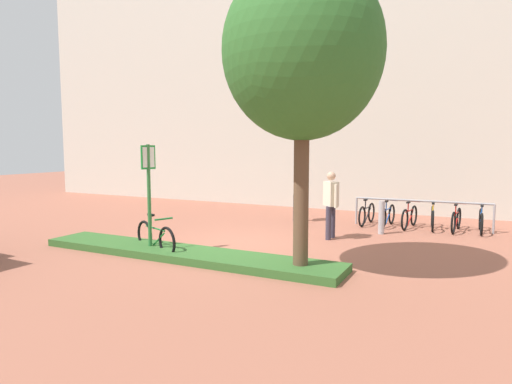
{
  "coord_description": "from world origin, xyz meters",
  "views": [
    {
      "loc": [
        5.0,
        -9.04,
        2.35
      ],
      "look_at": [
        -0.35,
        1.66,
        1.11
      ],
      "focal_mm": 30.9,
      "sensor_mm": 36.0,
      "label": 1
    }
  ],
  "objects_px": {
    "parking_sign_post": "(149,182)",
    "person_suited_navy": "(299,190)",
    "bike_rack_cluster": "(421,217)",
    "person_shirt_blue": "(331,201)",
    "tree_sidewalk": "(303,52)",
    "bollard_steel": "(381,217)",
    "bike_at_sign": "(155,237)"
  },
  "relations": [
    {
      "from": "parking_sign_post",
      "to": "person_suited_navy",
      "type": "distance_m",
      "value": 5.61
    },
    {
      "from": "bike_rack_cluster",
      "to": "person_suited_navy",
      "type": "xyz_separation_m",
      "value": [
        -3.58,
        -0.4,
        0.64
      ]
    },
    {
      "from": "bike_rack_cluster",
      "to": "person_shirt_blue",
      "type": "height_order",
      "value": "person_shirt_blue"
    },
    {
      "from": "bike_rack_cluster",
      "to": "person_suited_navy",
      "type": "bearing_deg",
      "value": -173.62
    },
    {
      "from": "parking_sign_post",
      "to": "person_suited_navy",
      "type": "bearing_deg",
      "value": 74.92
    },
    {
      "from": "person_shirt_blue",
      "to": "tree_sidewalk",
      "type": "bearing_deg",
      "value": -82.8
    },
    {
      "from": "person_suited_navy",
      "to": "bollard_steel",
      "type": "bearing_deg",
      "value": -18.91
    },
    {
      "from": "bike_at_sign",
      "to": "bike_rack_cluster",
      "type": "relative_size",
      "value": 0.42
    },
    {
      "from": "person_suited_navy",
      "to": "tree_sidewalk",
      "type": "bearing_deg",
      "value": -68.78
    },
    {
      "from": "bike_at_sign",
      "to": "person_shirt_blue",
      "type": "bearing_deg",
      "value": 46.52
    },
    {
      "from": "bollard_steel",
      "to": "person_shirt_blue",
      "type": "relative_size",
      "value": 0.52
    },
    {
      "from": "bollard_steel",
      "to": "person_shirt_blue",
      "type": "height_order",
      "value": "person_shirt_blue"
    },
    {
      "from": "bollard_steel",
      "to": "person_shirt_blue",
      "type": "distance_m",
      "value": 1.68
    },
    {
      "from": "person_shirt_blue",
      "to": "parking_sign_post",
      "type": "bearing_deg",
      "value": -133.91
    },
    {
      "from": "bike_rack_cluster",
      "to": "bollard_steel",
      "type": "distance_m",
      "value": 1.59
    },
    {
      "from": "bike_at_sign",
      "to": "bike_rack_cluster",
      "type": "height_order",
      "value": "bike_at_sign"
    },
    {
      "from": "person_suited_navy",
      "to": "person_shirt_blue",
      "type": "distance_m",
      "value": 2.72
    },
    {
      "from": "bike_at_sign",
      "to": "person_shirt_blue",
      "type": "height_order",
      "value": "person_shirt_blue"
    },
    {
      "from": "tree_sidewalk",
      "to": "bollard_steel",
      "type": "xyz_separation_m",
      "value": [
        0.64,
        4.43,
        -3.57
      ]
    },
    {
      "from": "parking_sign_post",
      "to": "person_suited_navy",
      "type": "height_order",
      "value": "parking_sign_post"
    },
    {
      "from": "tree_sidewalk",
      "to": "bollard_steel",
      "type": "distance_m",
      "value": 5.72
    },
    {
      "from": "bike_at_sign",
      "to": "parking_sign_post",
      "type": "bearing_deg",
      "value": -150.22
    },
    {
      "from": "tree_sidewalk",
      "to": "bike_at_sign",
      "type": "height_order",
      "value": "tree_sidewalk"
    },
    {
      "from": "bike_rack_cluster",
      "to": "bollard_steel",
      "type": "height_order",
      "value": "bollard_steel"
    },
    {
      "from": "tree_sidewalk",
      "to": "bike_rack_cluster",
      "type": "height_order",
      "value": "tree_sidewalk"
    },
    {
      "from": "bollard_steel",
      "to": "person_suited_navy",
      "type": "bearing_deg",
      "value": 161.09
    },
    {
      "from": "parking_sign_post",
      "to": "person_shirt_blue",
      "type": "xyz_separation_m",
      "value": [
        3.13,
        3.25,
        -0.59
      ]
    },
    {
      "from": "person_shirt_blue",
      "to": "bike_at_sign",
      "type": "bearing_deg",
      "value": -133.48
    },
    {
      "from": "bollard_steel",
      "to": "person_suited_navy",
      "type": "distance_m",
      "value": 2.92
    },
    {
      "from": "person_suited_navy",
      "to": "bike_at_sign",
      "type": "bearing_deg",
      "value": -104.22
    },
    {
      "from": "bollard_steel",
      "to": "person_suited_navy",
      "type": "xyz_separation_m",
      "value": [
        -2.72,
        0.93,
        0.53
      ]
    },
    {
      "from": "tree_sidewalk",
      "to": "person_suited_navy",
      "type": "xyz_separation_m",
      "value": [
        -2.08,
        5.36,
        -3.03
      ]
    }
  ]
}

